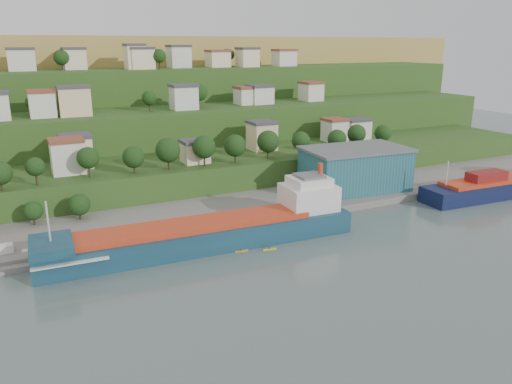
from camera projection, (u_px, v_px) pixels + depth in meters
ground at (271, 252)px, 111.70m from camera, size 500.00×500.00×0.00m
quay at (288, 205)px, 144.22m from camera, size 220.00×26.00×4.00m
hillside at (120, 134)px, 257.06m from camera, size 360.00×210.78×96.00m
cargo_ship_near at (213, 233)px, 114.37m from camera, size 72.67×14.12×18.58m
warehouse at (355, 168)px, 151.33m from camera, size 32.31×21.22×12.80m
dinghy at (33, 251)px, 107.94m from camera, size 4.52×1.78×0.90m
kayak_orange at (242, 250)px, 111.86m from camera, size 3.09×0.84×0.76m
kayak_yellow at (270, 249)px, 112.81m from camera, size 3.20×1.03×0.79m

